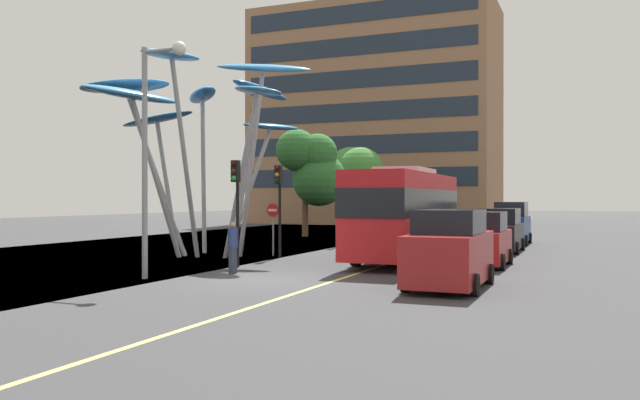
{
  "coord_description": "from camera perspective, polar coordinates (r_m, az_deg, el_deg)",
  "views": [
    {
      "loc": [
        9.52,
        -18.2,
        2.59
      ],
      "look_at": [
        -0.89,
        6.64,
        2.5
      ],
      "focal_mm": 36.54,
      "sensor_mm": 36.0,
      "label": 1
    }
  ],
  "objects": [
    {
      "name": "street_lamp",
      "position": [
        21.44,
        -14.33,
        6.04
      ],
      "size": [
        1.63,
        0.44,
        7.47
      ],
      "color": "gray",
      "rests_on": "ground"
    },
    {
      "name": "tree_pavement_far",
      "position": [
        51.92,
        3.29,
        2.64
      ],
      "size": [
        4.96,
        5.26,
        6.71
      ],
      "color": "brown",
      "rests_on": "ground"
    },
    {
      "name": "traffic_light_kerb_far",
      "position": [
        28.05,
        -3.63,
        0.77
      ],
      "size": [
        0.28,
        0.42,
        3.99
      ],
      "color": "black",
      "rests_on": "ground"
    },
    {
      "name": "traffic_light_island_mid",
      "position": [
        34.65,
        1.76,
        0.24
      ],
      "size": [
        0.28,
        0.42,
        3.61
      ],
      "color": "black",
      "rests_on": "ground"
    },
    {
      "name": "traffic_light_kerb_near",
      "position": [
        24.27,
        -7.35,
        0.85
      ],
      "size": [
        0.28,
        0.42,
        3.98
      ],
      "color": "black",
      "rests_on": "ground"
    },
    {
      "name": "car_parked_near",
      "position": [
        19.07,
        11.28,
        -4.4
      ],
      "size": [
        2.07,
        4.35,
        2.25
      ],
      "color": "maroon",
      "rests_on": "ground"
    },
    {
      "name": "car_side_street",
      "position": [
        37.92,
        16.41,
        -2.07
      ],
      "size": [
        1.95,
        4.09,
        2.36
      ],
      "color": "navy",
      "rests_on": "ground"
    },
    {
      "name": "no_entry_sign",
      "position": [
        29.09,
        -4.14,
        -1.83
      ],
      "size": [
        0.6,
        0.12,
        2.34
      ],
      "color": "gray",
      "rests_on": "ground"
    },
    {
      "name": "pedestrian",
      "position": [
        22.51,
        -7.65,
        -4.13
      ],
      "size": [
        0.34,
        0.34,
        1.78
      ],
      "color": "#2D3342",
      "rests_on": "ground"
    },
    {
      "name": "ground",
      "position": [
        21.03,
        -6.54,
        -7.02
      ],
      "size": [
        120.0,
        240.0,
        0.1
      ],
      "color": "#38383A"
    },
    {
      "name": "leaf_sculpture",
      "position": [
        29.89,
        -10.6,
        8.25
      ],
      "size": [
        10.28,
        10.86,
        8.81
      ],
      "color": "#9EA0A5",
      "rests_on": "ground"
    },
    {
      "name": "tree_pavement_near",
      "position": [
        43.19,
        -0.41,
        2.75
      ],
      "size": [
        4.35,
        4.87,
        7.1
      ],
      "color": "brown",
      "rests_on": "ground"
    },
    {
      "name": "red_bus",
      "position": [
        26.89,
        7.5,
        -0.9
      ],
      "size": [
        2.86,
        10.09,
        3.81
      ],
      "color": "red",
      "rests_on": "ground"
    },
    {
      "name": "car_parked_mid",
      "position": [
        25.41,
        13.91,
        -3.48
      ],
      "size": [
        2.04,
        3.86,
        2.06
      ],
      "color": "maroon",
      "rests_on": "ground"
    },
    {
      "name": "backdrop_building",
      "position": [
        67.19,
        4.9,
        7.24
      ],
      "size": [
        23.91,
        11.72,
        21.67
      ],
      "color": "#936B4C",
      "rests_on": "ground"
    },
    {
      "name": "traffic_light_opposite",
      "position": [
        37.31,
        3.72,
        0.21
      ],
      "size": [
        0.28,
        0.42,
        3.59
      ],
      "color": "black",
      "rests_on": "ground"
    },
    {
      "name": "car_parked_far",
      "position": [
        32.37,
        15.46,
        -2.67
      ],
      "size": [
        2.05,
        4.47,
        2.08
      ],
      "color": "black",
      "rests_on": "ground"
    }
  ]
}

